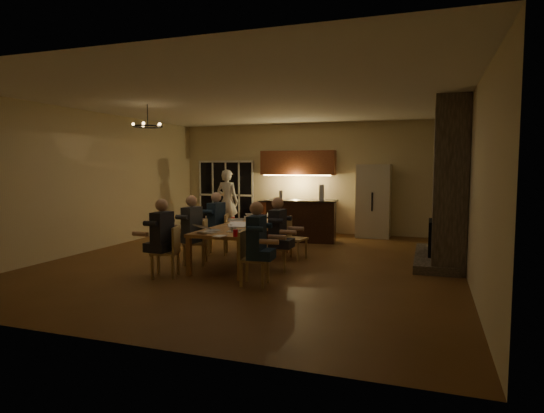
{
  "coord_description": "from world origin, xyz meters",
  "views": [
    {
      "loc": [
        3.35,
        -8.51,
        1.93
      ],
      "look_at": [
        0.28,
        0.3,
        1.12
      ],
      "focal_mm": 30.0,
      "sensor_mm": 36.0,
      "label": 1
    }
  ],
  "objects": [
    {
      "name": "laptop_b",
      "position": [
        0.03,
        -0.96,
        0.86
      ],
      "size": [
        0.37,
        0.34,
        0.23
      ],
      "primitive_type": null,
      "rotation": [
        0.0,
        0.0,
        0.2
      ],
      "color": "silver",
      "rests_on": "dining_table"
    },
    {
      "name": "chair_right_near",
      "position": [
        0.68,
        -1.71,
        0.45
      ],
      "size": [
        0.49,
        0.49,
        0.89
      ],
      "primitive_type": null,
      "rotation": [
        0.0,
        0.0,
        1.69
      ],
      "color": "#AA8555",
      "rests_on": "ground"
    },
    {
      "name": "right_wall",
      "position": [
        4.02,
        0.0,
        1.6
      ],
      "size": [
        0.04,
        9.0,
        3.2
      ],
      "primitive_type": "cube",
      "color": "#CAB78F",
      "rests_on": "ground"
    },
    {
      "name": "plate_left",
      "position": [
        -0.42,
        -1.0,
        0.76
      ],
      "size": [
        0.27,
        0.27,
        0.02
      ],
      "primitive_type": "cylinder",
      "color": "white",
      "rests_on": "dining_table"
    },
    {
      "name": "chair_right_far",
      "position": [
        0.7,
        0.52,
        0.45
      ],
      "size": [
        0.52,
        0.52,
        0.89
      ],
      "primitive_type": null,
      "rotation": [
        0.0,
        0.0,
        1.35
      ],
      "color": "#AA8555",
      "rests_on": "ground"
    },
    {
      "name": "person_left_near",
      "position": [
        -1.05,
        -1.72,
        0.69
      ],
      "size": [
        0.63,
        0.63,
        1.38
      ],
      "primitive_type": null,
      "rotation": [
        0.0,
        0.0,
        -1.63
      ],
      "color": "#262831",
      "rests_on": "ground"
    },
    {
      "name": "laptop_c",
      "position": [
        -0.37,
        -0.08,
        0.86
      ],
      "size": [
        0.41,
        0.4,
        0.23
      ],
      "primitive_type": null,
      "rotation": [
        0.0,
        0.0,
        3.62
      ],
      "color": "silver",
      "rests_on": "dining_table"
    },
    {
      "name": "redcup_far",
      "position": [
        -0.01,
        1.27,
        0.81
      ],
      "size": [
        0.09,
        0.09,
        0.12
      ],
      "primitive_type": "cylinder",
      "color": "red",
      "rests_on": "dining_table"
    },
    {
      "name": "kitchenette",
      "position": [
        -0.3,
        4.2,
        1.2
      ],
      "size": [
        2.24,
        0.68,
        2.4
      ],
      "primitive_type": null,
      "color": "brown",
      "rests_on": "ground"
    },
    {
      "name": "chandelier",
      "position": [
        -2.11,
        -0.53,
        2.75
      ],
      "size": [
        0.59,
        0.59,
        0.03
      ],
      "primitive_type": "torus",
      "color": "black",
      "rests_on": "ceiling"
    },
    {
      "name": "refrigerator",
      "position": [
        1.9,
        4.15,
        1.0
      ],
      "size": [
        0.9,
        0.68,
        2.0
      ],
      "primitive_type": "cube",
      "color": "beige",
      "rests_on": "ground"
    },
    {
      "name": "laptop_d",
      "position": [
        0.07,
        -0.17,
        0.86
      ],
      "size": [
        0.35,
        0.31,
        0.23
      ],
      "primitive_type": null,
      "rotation": [
        0.0,
        0.0,
        -0.1
      ],
      "color": "silver",
      "rests_on": "dining_table"
    },
    {
      "name": "floor",
      "position": [
        0.0,
        0.0,
        0.0
      ],
      "size": [
        9.0,
        9.0,
        0.0
      ],
      "primitive_type": "plane",
      "color": "brown",
      "rests_on": "ground"
    },
    {
      "name": "redcup_near",
      "position": [
        0.25,
        -1.51,
        0.81
      ],
      "size": [
        0.08,
        0.08,
        0.12
      ],
      "primitive_type": "cylinder",
      "color": "red",
      "rests_on": "dining_table"
    },
    {
      "name": "chair_left_near",
      "position": [
        -1.02,
        -1.69,
        0.45
      ],
      "size": [
        0.55,
        0.55,
        0.89
      ],
      "primitive_type": null,
      "rotation": [
        0.0,
        0.0,
        -1.29
      ],
      "color": "#AA8555",
      "rests_on": "ground"
    },
    {
      "name": "laptop_e",
      "position": [
        -0.36,
        0.92,
        0.86
      ],
      "size": [
        0.37,
        0.34,
        0.23
      ],
      "primitive_type": null,
      "rotation": [
        0.0,
        0.0,
        3.33
      ],
      "color": "silver",
      "rests_on": "dining_table"
    },
    {
      "name": "bar_island",
      "position": [
        0.23,
        2.78,
        0.54
      ],
      "size": [
        1.9,
        0.86,
        1.08
      ],
      "primitive_type": "cube",
      "rotation": [
        0.0,
        0.0,
        0.1
      ],
      "color": "black",
      "rests_on": "ground"
    },
    {
      "name": "can_silver",
      "position": [
        -0.1,
        -0.9,
        0.81
      ],
      "size": [
        0.06,
        0.06,
        0.12
      ],
      "primitive_type": "cylinder",
      "color": "#B2B2B7",
      "rests_on": "dining_table"
    },
    {
      "name": "bar_blender",
      "position": [
        0.74,
        2.83,
        1.28
      ],
      "size": [
        0.16,
        0.16,
        0.4
      ],
      "primitive_type": "cube",
      "rotation": [
        0.0,
        0.0,
        0.25
      ],
      "color": "silver",
      "rests_on": "bar_island"
    },
    {
      "name": "laptop_f",
      "position": [
        0.11,
        0.86,
        0.86
      ],
      "size": [
        0.37,
        0.34,
        0.23
      ],
      "primitive_type": null,
      "rotation": [
        0.0,
        0.0,
        0.2
      ],
      "color": "silver",
      "rests_on": "dining_table"
    },
    {
      "name": "standing_person",
      "position": [
        -2.22,
        3.53,
        0.93
      ],
      "size": [
        0.71,
        0.5,
        1.86
      ],
      "primitive_type": "imported",
      "rotation": [
        0.0,
        0.0,
        3.06
      ],
      "color": "silver",
      "rests_on": "ground"
    },
    {
      "name": "left_wall",
      "position": [
        -4.02,
        0.0,
        1.6
      ],
      "size": [
        0.04,
        9.0,
        3.2
      ],
      "primitive_type": "cube",
      "color": "#CAB78F",
      "rests_on": "ground"
    },
    {
      "name": "can_right",
      "position": [
        0.3,
        0.12,
        0.81
      ],
      "size": [
        0.06,
        0.06,
        0.12
      ],
      "primitive_type": "cylinder",
      "color": "#B2B2B7",
      "rests_on": "dining_table"
    },
    {
      "name": "laptop_a",
      "position": [
        -0.41,
        -1.27,
        0.86
      ],
      "size": [
        0.41,
        0.39,
        0.23
      ],
      "primitive_type": null,
      "rotation": [
        0.0,
        0.0,
        2.69
      ],
      "color": "silver",
      "rests_on": "dining_table"
    },
    {
      "name": "plate_far",
      "position": [
        0.21,
        0.64,
        0.76
      ],
      "size": [
        0.27,
        0.27,
        0.02
      ],
      "primitive_type": "cylinder",
      "color": "white",
      "rests_on": "dining_table"
    },
    {
      "name": "person_left_mid",
      "position": [
        -1.04,
        -0.68,
        0.69
      ],
      "size": [
        0.66,
        0.66,
        1.38
      ],
      "primitive_type": null,
      "rotation": [
        0.0,
        0.0,
        -1.68
      ],
      "color": "#3E4549",
      "rests_on": "ground"
    },
    {
      "name": "mug_mid",
      "position": [
        -0.11,
        0.34,
        0.8
      ],
      "size": [
        0.08,
        0.08,
        0.1
      ],
      "primitive_type": "cylinder",
      "color": "white",
      "rests_on": "dining_table"
    },
    {
      "name": "plate_near",
      "position": [
        0.14,
        -0.78,
        0.76
      ],
      "size": [
        0.22,
        0.22,
        0.02
      ],
      "primitive_type": "cylinder",
      "color": "white",
      "rests_on": "dining_table"
    },
    {
      "name": "redcup_mid",
      "position": [
        -0.57,
        0.22,
        0.81
      ],
      "size": [
        0.08,
        0.08,
        0.12
      ],
      "primitive_type": "cylinder",
      "color": "red",
      "rests_on": "dining_table"
    },
    {
      "name": "french_doors",
      "position": [
        -2.7,
        4.47,
        1.05
      ],
      "size": [
        1.86,
        0.08,
        2.1
      ],
      "primitive_type": "cube",
      "color": "black",
      "rests_on": "ground"
    },
    {
      "name": "chair_right_mid",
      "position": [
        0.66,
        -0.63,
        0.45
      ],
      "size": [
        0.55,
        0.55,
        0.89
      ],
      "primitive_type": null,
      "rotation": [
        0.0,
        0.0,
        1.87
      ],
      "color": "#AA8555",
      "rests_on": "ground"
    },
    {
      "name": "mug_back",
      "position": [
        -0.47,
        0.7,
        0.8
      ],
      "size": [
        0.08,
        0.08,
        0.1
      ],
      "primitive_type": "cylinder",
      "color": "white",
      "rests_on": "dining_table"
    },
    {
      "name": "bar_bottle",
      "position": [
        -0.33,
        2.74,
        1.2
      ],
      "size": [
        0.08,
        0.08,
        0.24
      ],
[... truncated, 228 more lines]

